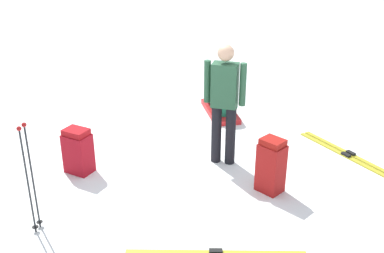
{
  "coord_description": "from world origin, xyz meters",
  "views": [
    {
      "loc": [
        4.89,
        2.74,
        3.24
      ],
      "look_at": [
        0.0,
        0.0,
        0.7
      ],
      "focal_mm": 44.35,
      "sensor_mm": 36.0,
      "label": 1
    }
  ],
  "objects": [
    {
      "name": "ground_plane",
      "position": [
        0.0,
        0.0,
        0.0
      ],
      "size": [
        80.0,
        80.0,
        0.0
      ],
      "primitive_type": "plane",
      "color": "white"
    },
    {
      "name": "backpack_large_dark",
      "position": [
        -0.11,
        1.07,
        0.35
      ],
      "size": [
        0.32,
        0.36,
        0.72
      ],
      "color": "maroon",
      "rests_on": "ground_plane"
    },
    {
      "name": "ski_poles_planted_near",
      "position": [
        1.93,
        -0.9,
        0.71
      ],
      "size": [
        0.16,
        0.1,
        1.28
      ],
      "color": "black",
      "rests_on": "ground_plane"
    },
    {
      "name": "gear_sled",
      "position": [
        -2.08,
        -0.59,
        0.22
      ],
      "size": [
        1.12,
        1.05,
        0.49
      ],
      "color": "red",
      "rests_on": "ground_plane"
    },
    {
      "name": "skier_standing",
      "position": [
        -0.5,
        0.22,
        0.95
      ],
      "size": [
        0.29,
        0.56,
        1.7
      ],
      "color": "black",
      "rests_on": "ground_plane"
    },
    {
      "name": "ski_pair_far",
      "position": [
        -1.56,
        1.74,
        0.01
      ],
      "size": [
        1.01,
        1.65,
        0.05
      ],
      "color": "gold",
      "rests_on": "ground_plane"
    },
    {
      "name": "backpack_bright",
      "position": [
        0.7,
        -1.37,
        0.31
      ],
      "size": [
        0.27,
        0.35,
        0.63
      ],
      "color": "maroon",
      "rests_on": "ground_plane"
    }
  ]
}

